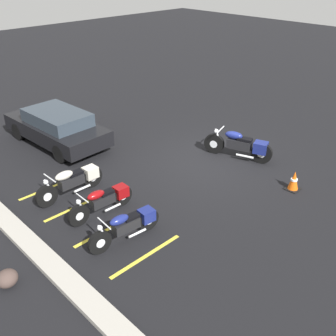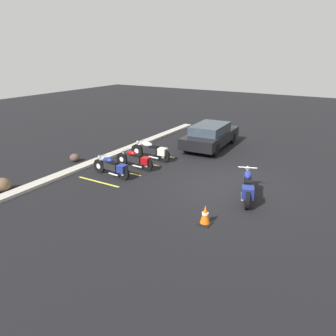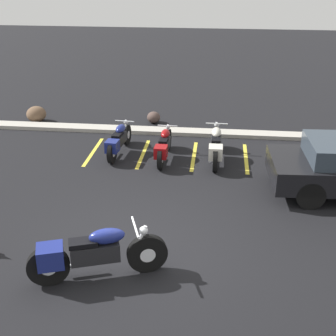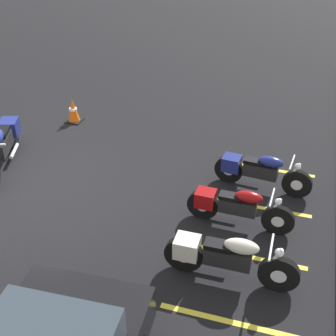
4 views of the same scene
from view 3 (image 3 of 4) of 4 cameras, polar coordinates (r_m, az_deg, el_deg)
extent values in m
plane|color=black|center=(9.03, -3.79, -9.82)|extent=(60.00, 60.00, 0.00)
cylinder|color=black|center=(8.27, -2.55, -10.37)|extent=(0.72, 0.36, 0.71)
cylinder|color=silver|center=(8.27, -2.55, -10.37)|extent=(0.30, 0.22, 0.27)
cylinder|color=black|center=(8.21, -14.38, -11.54)|extent=(0.72, 0.36, 0.71)
cylinder|color=silver|center=(8.21, -14.38, -11.54)|extent=(0.30, 0.22, 0.27)
cube|color=black|center=(8.10, -8.89, -10.11)|extent=(0.88, 0.56, 0.32)
ellipsoid|color=navy|center=(7.95, -7.46, -8.22)|extent=(0.66, 0.46, 0.26)
cube|color=black|center=(7.98, -10.32, -8.96)|extent=(0.53, 0.40, 0.09)
cube|color=navy|center=(8.09, -14.14, -10.39)|extent=(0.54, 0.51, 0.37)
cylinder|color=silver|center=(8.09, -3.50, -8.85)|extent=(0.29, 0.15, 0.58)
cylinder|color=silver|center=(7.93, -4.02, -7.20)|extent=(0.26, 0.65, 0.04)
sphere|color=silver|center=(8.00, -3.00, -7.62)|extent=(0.15, 0.15, 0.15)
cylinder|color=silver|center=(8.40, -10.70, -11.53)|extent=(0.59, 0.27, 0.08)
cylinder|color=black|center=(13.79, -5.05, 4.08)|extent=(0.16, 0.60, 0.60)
cylinder|color=silver|center=(13.79, -5.05, 4.08)|extent=(0.13, 0.24, 0.23)
cylinder|color=black|center=(12.55, -6.84, 1.88)|extent=(0.16, 0.60, 0.60)
cylinder|color=silver|center=(12.55, -6.84, 1.88)|extent=(0.13, 0.24, 0.23)
cube|color=black|center=(13.08, -5.99, 3.51)|extent=(0.31, 0.71, 0.27)
ellipsoid|color=navy|center=(13.16, -5.80, 4.78)|extent=(0.28, 0.53, 0.22)
cube|color=black|center=(12.88, -6.22, 4.03)|extent=(0.25, 0.42, 0.07)
cube|color=navy|center=(12.53, -6.81, 2.65)|extent=(0.36, 0.39, 0.31)
cylinder|color=silver|center=(13.61, -5.22, 4.85)|extent=(0.08, 0.24, 0.48)
cylinder|color=silver|center=(13.49, -5.32, 5.71)|extent=(0.56, 0.08, 0.03)
sphere|color=silver|center=(13.62, -5.17, 5.58)|extent=(0.13, 0.13, 0.13)
cylinder|color=silver|center=(13.01, -6.76, 2.09)|extent=(0.11, 0.50, 0.06)
cylinder|color=black|center=(13.38, 0.03, 3.51)|extent=(0.13, 0.59, 0.59)
cylinder|color=silver|center=(13.38, 0.03, 3.51)|extent=(0.12, 0.23, 0.22)
cylinder|color=black|center=(12.11, -0.91, 1.19)|extent=(0.13, 0.59, 0.59)
cylinder|color=silver|center=(12.11, -0.91, 1.19)|extent=(0.12, 0.23, 0.22)
cube|color=black|center=(12.65, -0.45, 2.90)|extent=(0.27, 0.69, 0.27)
ellipsoid|color=maroon|center=(12.73, -0.33, 4.20)|extent=(0.25, 0.51, 0.22)
cube|color=black|center=(12.44, -0.56, 3.41)|extent=(0.23, 0.40, 0.07)
cube|color=maroon|center=(12.09, -0.88, 1.97)|extent=(0.33, 0.37, 0.30)
cylinder|color=silver|center=(13.20, -0.04, 4.29)|extent=(0.06, 0.24, 0.48)
cylinder|color=silver|center=(13.07, -0.07, 5.17)|extent=(0.56, 0.05, 0.03)
sphere|color=silver|center=(13.20, 0.00, 5.04)|extent=(0.13, 0.13, 0.13)
cylinder|color=silver|center=(12.56, -1.17, 1.42)|extent=(0.08, 0.49, 0.06)
cylinder|color=black|center=(13.44, 5.87, 3.59)|extent=(0.12, 0.65, 0.65)
cylinder|color=silver|center=(13.44, 5.87, 3.59)|extent=(0.12, 0.25, 0.25)
cylinder|color=black|center=(12.03, 5.78, 1.04)|extent=(0.12, 0.65, 0.65)
cylinder|color=silver|center=(12.03, 5.78, 1.04)|extent=(0.12, 0.25, 0.25)
cube|color=black|center=(12.63, 5.85, 2.92)|extent=(0.28, 0.75, 0.29)
ellipsoid|color=beige|center=(12.72, 5.92, 4.35)|extent=(0.26, 0.55, 0.23)
cube|color=black|center=(12.40, 5.88, 3.48)|extent=(0.24, 0.43, 0.08)
cube|color=beige|center=(12.01, 5.82, 1.90)|extent=(0.35, 0.39, 0.33)
cylinder|color=silver|center=(13.24, 5.91, 4.44)|extent=(0.06, 0.26, 0.52)
cylinder|color=silver|center=(13.10, 5.96, 5.40)|extent=(0.61, 0.04, 0.04)
sphere|color=silver|center=(13.24, 5.95, 5.26)|extent=(0.14, 0.14, 0.14)
cylinder|color=silver|center=(12.51, 5.16, 1.30)|extent=(0.07, 0.54, 0.07)
cylinder|color=black|center=(12.08, 15.42, 0.32)|extent=(0.65, 0.25, 0.64)
cylinder|color=black|center=(10.68, 16.96, -3.14)|extent=(0.65, 0.25, 0.64)
cube|color=#A8A399|center=(14.70, 0.51, 4.48)|extent=(18.00, 0.50, 0.12)
ellipsoid|color=brown|center=(16.30, -15.75, 6.34)|extent=(0.69, 0.70, 0.53)
ellipsoid|color=#4A3934|center=(15.62, -1.76, 6.19)|extent=(0.55, 0.57, 0.38)
cube|color=gold|center=(13.47, -9.10, 1.98)|extent=(0.10, 2.10, 0.00)
cube|color=gold|center=(13.17, -3.06, 1.74)|extent=(0.10, 2.10, 0.00)
cube|color=gold|center=(13.02, 3.18, 1.47)|extent=(0.10, 2.10, 0.00)
cube|color=gold|center=(13.03, 9.48, 1.17)|extent=(0.10, 2.10, 0.00)
camera|label=1|loc=(18.80, -24.35, 25.95)|focal=42.00mm
camera|label=2|loc=(12.87, -70.10, 8.11)|focal=35.00mm
camera|label=4|loc=(13.57, 32.77, 23.23)|focal=50.00mm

